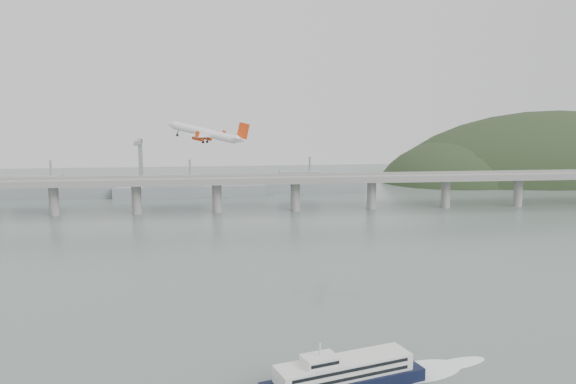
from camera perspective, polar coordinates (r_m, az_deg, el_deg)
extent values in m
plane|color=#55635F|center=(199.24, 1.71, -12.85)|extent=(900.00, 900.00, 0.00)
cube|color=gray|center=(387.64, -2.25, 1.09)|extent=(800.00, 22.00, 2.20)
cube|color=gray|center=(376.99, -2.15, 1.16)|extent=(800.00, 0.60, 1.80)
cube|color=gray|center=(397.75, -2.36, 1.58)|extent=(800.00, 0.60, 1.80)
cylinder|color=gray|center=(402.36, -21.05, -0.74)|extent=(6.00, 6.00, 21.00)
cylinder|color=gray|center=(392.31, -13.98, -0.64)|extent=(6.00, 6.00, 21.00)
cylinder|color=gray|center=(388.49, -6.66, -0.52)|extent=(6.00, 6.00, 21.00)
cylinder|color=gray|center=(391.07, 0.68, -0.39)|extent=(6.00, 6.00, 21.00)
cylinder|color=gray|center=(399.94, 7.81, -0.26)|extent=(6.00, 6.00, 21.00)
cylinder|color=gray|center=(414.69, 14.54, -0.14)|extent=(6.00, 6.00, 21.00)
cylinder|color=gray|center=(434.72, 20.72, -0.02)|extent=(6.00, 6.00, 21.00)
ellipsoid|color=#1F2E1A|center=(599.02, 23.58, -0.46)|extent=(320.00, 150.00, 156.00)
ellipsoid|color=#1F2E1A|center=(548.21, 15.46, -0.22)|extent=(140.00, 110.00, 96.00)
cube|color=gray|center=(475.12, -21.19, 0.02)|extent=(95.67, 20.15, 8.00)
cube|color=gray|center=(476.59, -22.35, 0.95)|extent=(33.90, 15.02, 8.00)
cylinder|color=gray|center=(473.00, -21.31, 1.94)|extent=(1.60, 1.60, 14.00)
cube|color=gray|center=(454.17, -9.10, 0.14)|extent=(110.55, 21.43, 8.00)
cube|color=gray|center=(453.72, -10.51, 1.11)|extent=(39.01, 16.73, 8.00)
cylinder|color=gray|center=(451.95, -9.15, 2.14)|extent=(1.60, 1.60, 14.00)
cube|color=gray|center=(467.92, 2.04, 0.51)|extent=(85.00, 13.60, 8.00)
cube|color=gray|center=(465.67, 1.01, 1.47)|extent=(29.75, 11.90, 8.00)
cylinder|color=gray|center=(465.77, 2.05, 2.46)|extent=(1.60, 1.60, 14.00)
cube|color=gray|center=(490.33, -13.61, 2.55)|extent=(3.00, 3.00, 40.00)
cube|color=gray|center=(478.76, -13.85, 4.55)|extent=(3.00, 28.00, 3.00)
cube|color=black|center=(164.26, 5.24, -17.26)|extent=(44.24, 22.69, 3.45)
cube|color=silver|center=(162.57, 5.26, -16.03)|extent=(37.14, 18.99, 4.31)
cube|color=black|center=(158.66, 6.04, -16.27)|extent=(31.32, 9.87, 0.86)
cube|color=black|center=(159.56, 6.03, -16.94)|extent=(31.32, 9.87, 0.86)
cube|color=black|center=(165.58, 4.52, -15.11)|extent=(31.32, 9.87, 0.86)
cube|color=black|center=(166.44, 4.51, -15.76)|extent=(31.32, 9.87, 0.86)
cube|color=silver|center=(158.28, 3.00, -15.43)|extent=(10.03, 8.32, 2.24)
cube|color=black|center=(155.80, 3.52, -15.85)|extent=(7.44, 2.40, 0.86)
cylinder|color=silver|center=(157.15, 3.01, -14.51)|extent=(0.54, 0.54, 3.45)
ellipsoid|color=white|center=(176.77, 12.40, -16.05)|extent=(27.40, 19.23, 0.17)
ellipsoid|color=white|center=(183.55, 15.58, -15.19)|extent=(19.63, 11.46, 0.17)
cylinder|color=silver|center=(244.58, -7.79, 5.54)|extent=(25.43, 12.76, 8.69)
cone|color=silver|center=(249.85, -10.94, 6.24)|extent=(5.25, 4.67, 4.07)
cone|color=silver|center=(239.95, -4.40, 4.87)|extent=(5.93, 4.66, 4.26)
cube|color=silver|center=(244.36, -7.64, 5.28)|extent=(14.16, 31.34, 2.89)
cube|color=silver|center=(240.15, -4.58, 5.07)|extent=(6.25, 11.48, 1.41)
cube|color=red|center=(239.66, -4.22, 5.74)|extent=(5.25, 1.73, 6.76)
cylinder|color=red|center=(249.72, -7.59, 5.08)|extent=(4.74, 3.54, 2.92)
cylinder|color=black|center=(250.36, -8.00, 5.18)|extent=(1.42, 2.21, 2.15)
cube|color=silver|center=(249.64, -7.55, 5.29)|extent=(2.45, 0.97, 1.58)
cylinder|color=red|center=(240.16, -8.41, 5.02)|extent=(4.74, 3.54, 2.92)
cylinder|color=black|center=(240.82, -8.84, 5.12)|extent=(1.42, 2.21, 2.15)
cube|color=silver|center=(240.07, -8.37, 5.24)|extent=(2.45, 0.97, 1.58)
cylinder|color=black|center=(246.78, -7.52, 4.91)|extent=(0.89, 0.46, 2.26)
cylinder|color=black|center=(246.88, -7.57, 4.68)|extent=(1.28, 0.69, 1.23)
cylinder|color=black|center=(242.25, -7.90, 4.88)|extent=(0.89, 0.46, 2.26)
cylinder|color=black|center=(242.35, -7.95, 4.65)|extent=(1.28, 0.69, 1.23)
cylinder|color=black|center=(248.69, -10.28, 5.49)|extent=(0.89, 0.46, 2.26)
cylinder|color=black|center=(248.79, -10.32, 5.26)|extent=(1.28, 0.69, 1.23)
cube|color=red|center=(258.58, -6.03, 5.50)|extent=(1.90, 0.68, 2.49)
cube|color=red|center=(228.87, -8.49, 5.38)|extent=(1.90, 0.68, 2.49)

